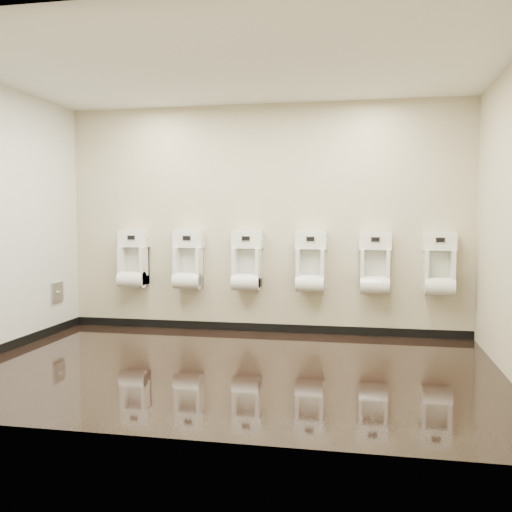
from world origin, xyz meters
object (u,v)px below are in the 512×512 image
Objects in this scene: access_panel at (57,292)px; urinal_5 at (439,268)px; urinal_0 at (133,263)px; urinal_1 at (188,264)px; urinal_2 at (247,265)px; urinal_3 at (311,266)px; urinal_4 at (375,267)px.

urinal_5 reaches higher than access_panel.
urinal_5 is (3.74, 0.00, 0.00)m from urinal_0.
urinal_1 and urinal_2 have the same top height.
urinal_3 is (3.08, 0.42, 0.34)m from access_panel.
urinal_1 is 1.00× the size of urinal_4.
urinal_3 and urinal_5 have the same top height.
urinal_4 is (1.54, 0.00, 0.00)m from urinal_2.
access_panel is 4.59m from urinal_5.
urinal_0 is 3.74m from urinal_5.
urinal_4 is 0.72m from urinal_5.
urinal_1 and urinal_4 have the same top height.
urinal_4 reaches higher than access_panel.
urinal_1 and urinal_3 have the same top height.
access_panel is at bearing -174.70° from urinal_5.
urinal_1 is 1.00× the size of urinal_2.
urinal_2 and urinal_4 have the same top height.
urinal_0 is 1.00× the size of urinal_3.
urinal_2 is at bearing 0.00° from urinal_0.
urinal_0 is at bearing 180.00° from urinal_4.
urinal_2 is 1.54m from urinal_4.
urinal_3 is at bearing 7.82° from access_panel.
urinal_2 is (2.30, 0.42, 0.34)m from access_panel.
urinal_0 is at bearing 180.00° from urinal_2.
urinal_2 is 0.78m from urinal_3.
urinal_5 is (1.48, 0.00, 0.00)m from urinal_3.
access_panel is 0.35× the size of urinal_5.
urinal_4 is at bearing 0.00° from urinal_0.
urinal_1 is 1.53m from urinal_3.
urinal_0 is 1.00× the size of urinal_4.
urinal_3 is 1.48m from urinal_5.
urinal_3 is at bearing 180.00° from urinal_5.
urinal_0 is at bearing 27.21° from access_panel.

